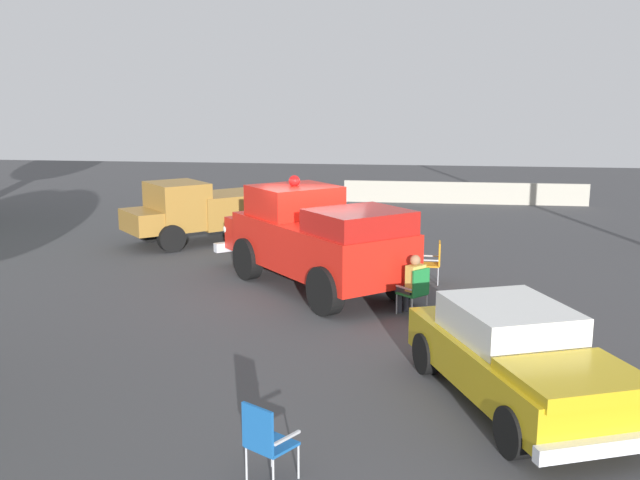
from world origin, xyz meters
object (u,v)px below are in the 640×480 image
object	(u,v)px
vintage_fire_truck	(315,238)
lawn_chair_near_truck	(416,288)
classic_hot_rod	(519,357)
traffic_cone	(391,242)
spectator_seated	(412,282)
parked_pickup	(204,210)
lawn_chair_spare	(434,259)
lawn_chair_by_car	(265,438)
spectator_standing	(320,217)

from	to	relation	value
vintage_fire_truck	lawn_chair_near_truck	distance (m)	3.17
classic_hot_rod	traffic_cone	bearing A→B (deg)	102.29
spectator_seated	traffic_cone	world-z (taller)	spectator_seated
parked_pickup	lawn_chair_spare	xyz separation A→B (m)	(6.96, -4.18, -0.40)
vintage_fire_truck	classic_hot_rod	xyz separation A→B (m)	(3.89, -6.19, -0.45)
lawn_chair_by_car	spectator_standing	world-z (taller)	spectator_standing
classic_hot_rod	lawn_chair_by_car	xyz separation A→B (m)	(-3.25, -2.67, -0.16)
lawn_chair_by_car	traffic_cone	world-z (taller)	lawn_chair_by_car
spectator_seated	lawn_chair_spare	bearing A→B (deg)	78.76
vintage_fire_truck	lawn_chair_by_car	xyz separation A→B (m)	(0.65, -8.85, -0.61)
vintage_fire_truck	spectator_seated	distance (m)	3.02
traffic_cone	vintage_fire_truck	bearing A→B (deg)	-112.81
vintage_fire_truck	parked_pickup	xyz separation A→B (m)	(-4.13, 4.91, -0.21)
traffic_cone	lawn_chair_by_car	bearing A→B (deg)	-94.59
lawn_chair_near_truck	parked_pickup	bearing A→B (deg)	133.45
lawn_chair_spare	spectator_seated	bearing A→B (deg)	-101.24
vintage_fire_truck	traffic_cone	size ratio (longest dim) A/B	9.35
classic_hot_rod	lawn_chair_near_truck	size ratio (longest dim) A/B	4.64
spectator_seated	spectator_standing	xyz separation A→B (m)	(-2.73, 6.15, 0.27)
parked_pickup	spectator_seated	xyz separation A→B (m)	(6.44, -6.81, -0.29)
spectator_standing	vintage_fire_truck	bearing A→B (deg)	-84.19
lawn_chair_spare	spectator_seated	xyz separation A→B (m)	(-0.52, -2.63, 0.11)
vintage_fire_truck	spectator_standing	bearing A→B (deg)	95.81
parked_pickup	lawn_chair_near_truck	world-z (taller)	parked_pickup
vintage_fire_truck	spectator_standing	world-z (taller)	vintage_fire_truck
lawn_chair_near_truck	spectator_standing	distance (m)	6.86
lawn_chair_spare	traffic_cone	world-z (taller)	lawn_chair_spare
lawn_chair_by_car	traffic_cone	xyz separation A→B (m)	(1.03, 12.84, -0.28)
traffic_cone	spectator_seated	bearing A→B (deg)	-83.94
lawn_chair_spare	traffic_cone	distance (m)	3.46
lawn_chair_near_truck	traffic_cone	xyz separation A→B (m)	(-0.72, 5.97, -0.28)
lawn_chair_spare	spectator_standing	bearing A→B (deg)	132.82
parked_pickup	lawn_chair_by_car	bearing A→B (deg)	-70.85
spectator_seated	vintage_fire_truck	bearing A→B (deg)	140.52
traffic_cone	spectator_standing	bearing A→B (deg)	172.92
lawn_chair_by_car	traffic_cone	distance (m)	12.89
lawn_chair_near_truck	lawn_chair_spare	size ratio (longest dim) A/B	1.00
vintage_fire_truck	traffic_cone	xyz separation A→B (m)	(1.68, 3.99, -0.89)
lawn_chair_spare	traffic_cone	xyz separation A→B (m)	(-1.15, 3.25, -0.28)
classic_hot_rod	lawn_chair_near_truck	distance (m)	4.47
vintage_fire_truck	lawn_chair_near_truck	world-z (taller)	vintage_fire_truck
classic_hot_rod	spectator_seated	bearing A→B (deg)	110.35
classic_hot_rod	spectator_seated	xyz separation A→B (m)	(-1.59, 4.29, -0.05)
lawn_chair_by_car	lawn_chair_spare	bearing A→B (deg)	77.21
vintage_fire_truck	spectator_seated	bearing A→B (deg)	-39.48
spectator_standing	lawn_chair_near_truck	bearing A→B (deg)	-65.58
lawn_chair_spare	parked_pickup	bearing A→B (deg)	149.04
parked_pickup	lawn_chair_spare	bearing A→B (deg)	-30.96
classic_hot_rod	lawn_chair_near_truck	xyz separation A→B (m)	(-1.50, 4.20, -0.16)
parked_pickup	spectator_seated	world-z (taller)	parked_pickup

